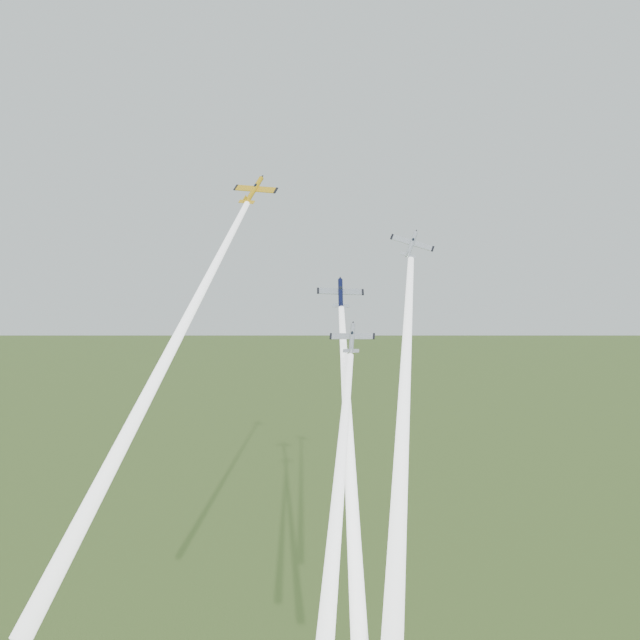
{
  "coord_description": "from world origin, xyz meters",
  "views": [
    {
      "loc": [
        41.54,
        -124.24,
        102.47
      ],
      "look_at": [
        0.0,
        -6.0,
        92.0
      ],
      "focal_mm": 45.0,
      "sensor_mm": 36.0,
      "label": 1
    }
  ],
  "objects_px": {
    "plane_silver_right": "(412,244)",
    "plane_silver_low": "(352,338)",
    "plane_navy": "(341,293)",
    "plane_yellow": "(254,190)"
  },
  "relations": [
    {
      "from": "plane_navy",
      "to": "plane_silver_right",
      "type": "xyz_separation_m",
      "value": [
        12.81,
        -3.53,
        8.06
      ]
    },
    {
      "from": "plane_yellow",
      "to": "plane_silver_right",
      "type": "xyz_separation_m",
      "value": [
        27.74,
        -1.88,
        -9.18
      ]
    },
    {
      "from": "plane_yellow",
      "to": "plane_navy",
      "type": "bearing_deg",
      "value": 11.75
    },
    {
      "from": "plane_silver_right",
      "to": "plane_silver_low",
      "type": "height_order",
      "value": "plane_silver_right"
    },
    {
      "from": "plane_silver_right",
      "to": "plane_silver_low",
      "type": "relative_size",
      "value": 1.03
    },
    {
      "from": "plane_yellow",
      "to": "plane_silver_low",
      "type": "distance_m",
      "value": 33.55
    },
    {
      "from": "plane_silver_low",
      "to": "plane_yellow",
      "type": "bearing_deg",
      "value": 138.8
    },
    {
      "from": "plane_yellow",
      "to": "plane_silver_right",
      "type": "height_order",
      "value": "plane_yellow"
    },
    {
      "from": "plane_navy",
      "to": "plane_silver_low",
      "type": "xyz_separation_m",
      "value": [
        6.18,
        -13.6,
        -5.94
      ]
    },
    {
      "from": "plane_yellow",
      "to": "plane_silver_low",
      "type": "relative_size",
      "value": 1.2
    }
  ]
}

